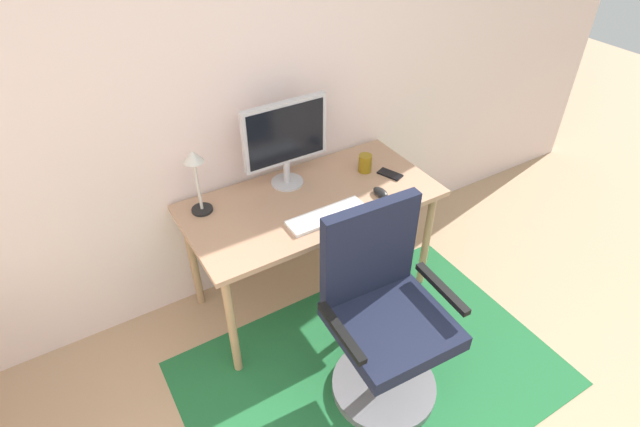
{
  "coord_description": "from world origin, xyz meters",
  "views": [
    {
      "loc": [
        -0.79,
        -0.1,
        2.3
      ],
      "look_at": [
        0.21,
        1.54,
        0.82
      ],
      "focal_mm": 28.13,
      "sensor_mm": 36.0,
      "label": 1
    }
  ],
  "objects_px": {
    "cell_phone": "(390,174)",
    "office_chair": "(383,324)",
    "monitor": "(285,137)",
    "desk_lamp": "(195,170)",
    "desk": "(312,209)",
    "keyboard": "(327,216)",
    "computer_mouse": "(380,192)",
    "coffee_cup": "(365,163)"
  },
  "relations": [
    {
      "from": "monitor",
      "to": "computer_mouse",
      "type": "bearing_deg",
      "value": -43.83
    },
    {
      "from": "coffee_cup",
      "to": "office_chair",
      "type": "relative_size",
      "value": 0.1
    },
    {
      "from": "cell_phone",
      "to": "office_chair",
      "type": "xyz_separation_m",
      "value": [
        -0.54,
        -0.68,
        -0.28
      ]
    },
    {
      "from": "monitor",
      "to": "computer_mouse",
      "type": "relative_size",
      "value": 4.71
    },
    {
      "from": "desk",
      "to": "keyboard",
      "type": "xyz_separation_m",
      "value": [
        -0.02,
        -0.18,
        0.08
      ]
    },
    {
      "from": "keyboard",
      "to": "computer_mouse",
      "type": "distance_m",
      "value": 0.35
    },
    {
      "from": "desk",
      "to": "office_chair",
      "type": "distance_m",
      "value": 0.75
    },
    {
      "from": "monitor",
      "to": "coffee_cup",
      "type": "relative_size",
      "value": 4.69
    },
    {
      "from": "keyboard",
      "to": "cell_phone",
      "type": "xyz_separation_m",
      "value": [
        0.52,
        0.15,
        -0.0
      ]
    },
    {
      "from": "desk",
      "to": "computer_mouse",
      "type": "bearing_deg",
      "value": -26.4
    },
    {
      "from": "coffee_cup",
      "to": "cell_phone",
      "type": "height_order",
      "value": "coffee_cup"
    },
    {
      "from": "desk",
      "to": "office_chair",
      "type": "xyz_separation_m",
      "value": [
        -0.03,
        -0.72,
        -0.2
      ]
    },
    {
      "from": "keyboard",
      "to": "coffee_cup",
      "type": "xyz_separation_m",
      "value": [
        0.42,
        0.26,
        0.04
      ]
    },
    {
      "from": "monitor",
      "to": "office_chair",
      "type": "distance_m",
      "value": 1.08
    },
    {
      "from": "office_chair",
      "to": "monitor",
      "type": "bearing_deg",
      "value": 93.55
    },
    {
      "from": "desk",
      "to": "keyboard",
      "type": "bearing_deg",
      "value": -95.15
    },
    {
      "from": "keyboard",
      "to": "coffee_cup",
      "type": "distance_m",
      "value": 0.49
    },
    {
      "from": "desk",
      "to": "coffee_cup",
      "type": "distance_m",
      "value": 0.43
    },
    {
      "from": "computer_mouse",
      "to": "cell_phone",
      "type": "height_order",
      "value": "computer_mouse"
    },
    {
      "from": "desk",
      "to": "desk_lamp",
      "type": "distance_m",
      "value": 0.66
    },
    {
      "from": "desk",
      "to": "computer_mouse",
      "type": "relative_size",
      "value": 13.22
    },
    {
      "from": "computer_mouse",
      "to": "desk_lamp",
      "type": "bearing_deg",
      "value": 157.45
    },
    {
      "from": "monitor",
      "to": "computer_mouse",
      "type": "height_order",
      "value": "monitor"
    },
    {
      "from": "desk",
      "to": "cell_phone",
      "type": "bearing_deg",
      "value": -4.09
    },
    {
      "from": "keyboard",
      "to": "computer_mouse",
      "type": "xyz_separation_m",
      "value": [
        0.35,
        0.02,
        0.01
      ]
    },
    {
      "from": "coffee_cup",
      "to": "computer_mouse",
      "type": "bearing_deg",
      "value": -105.35
    },
    {
      "from": "keyboard",
      "to": "computer_mouse",
      "type": "relative_size",
      "value": 4.13
    },
    {
      "from": "desk",
      "to": "cell_phone",
      "type": "xyz_separation_m",
      "value": [
        0.5,
        -0.04,
        0.08
      ]
    },
    {
      "from": "keyboard",
      "to": "cell_phone",
      "type": "relative_size",
      "value": 3.07
    },
    {
      "from": "computer_mouse",
      "to": "office_chair",
      "type": "relative_size",
      "value": 0.1
    },
    {
      "from": "cell_phone",
      "to": "office_chair",
      "type": "distance_m",
      "value": 0.91
    },
    {
      "from": "computer_mouse",
      "to": "desk_lamp",
      "type": "height_order",
      "value": "desk_lamp"
    },
    {
      "from": "monitor",
      "to": "office_chair",
      "type": "xyz_separation_m",
      "value": [
        0.01,
        -0.91,
        -0.57
      ]
    },
    {
      "from": "keyboard",
      "to": "computer_mouse",
      "type": "height_order",
      "value": "computer_mouse"
    },
    {
      "from": "desk_lamp",
      "to": "office_chair",
      "type": "relative_size",
      "value": 0.35
    },
    {
      "from": "monitor",
      "to": "desk_lamp",
      "type": "distance_m",
      "value": 0.5
    },
    {
      "from": "keyboard",
      "to": "cell_phone",
      "type": "bearing_deg",
      "value": 16.02
    },
    {
      "from": "desk_lamp",
      "to": "coffee_cup",
      "type": "bearing_deg",
      "value": -7.51
    },
    {
      "from": "desk",
      "to": "monitor",
      "type": "relative_size",
      "value": 2.8
    },
    {
      "from": "desk",
      "to": "keyboard",
      "type": "relative_size",
      "value": 3.2
    },
    {
      "from": "keyboard",
      "to": "office_chair",
      "type": "distance_m",
      "value": 0.61
    },
    {
      "from": "keyboard",
      "to": "desk_lamp",
      "type": "xyz_separation_m",
      "value": [
        -0.53,
        0.38,
        0.24
      ]
    }
  ]
}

